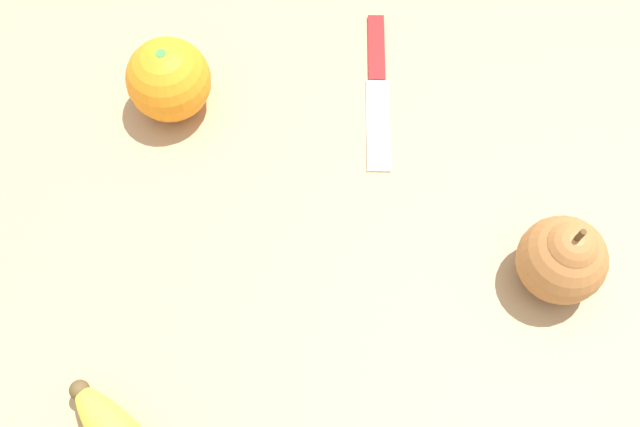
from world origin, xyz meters
The scene contains 4 objects.
ground_plane centered at (0.00, 0.00, 0.00)m, with size 3.00×3.00×0.00m, color tan.
orange centered at (0.18, 0.07, 0.04)m, with size 0.08×0.08×0.08m.
pear centered at (-0.06, -0.23, 0.04)m, with size 0.07×0.07×0.09m.
paring_knife centered at (0.16, -0.13, 0.00)m, with size 0.18×0.06×0.01m.
Camera 1 is at (-0.26, 0.01, 0.60)m, focal length 42.00 mm.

